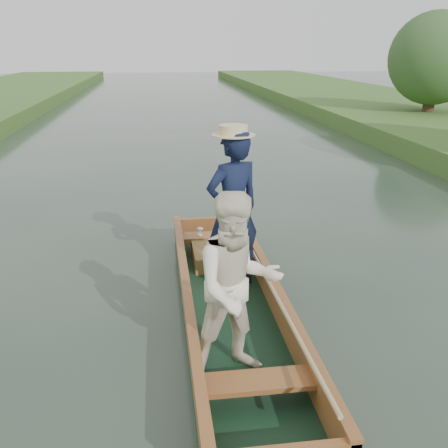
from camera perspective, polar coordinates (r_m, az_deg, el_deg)
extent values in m
plane|color=#283D30|center=(5.94, 0.78, -10.61)|extent=(120.00, 120.00, 0.00)
cylinder|color=#47331E|center=(21.50, 22.42, 13.10)|extent=(0.44, 0.44, 2.18)
sphere|color=#2B4D1E|center=(21.42, 22.96, 17.04)|extent=(3.45, 3.45, 3.45)
sphere|color=#2B4D1E|center=(21.99, 23.82, 15.90)|extent=(2.20, 2.20, 2.20)
cube|color=black|center=(5.92, 0.79, -10.28)|extent=(1.10, 5.00, 0.08)
cube|color=#9C6030|center=(5.78, -4.27, -8.87)|extent=(0.08, 5.00, 0.32)
cube|color=#9C6030|center=(5.91, 5.74, -8.22)|extent=(0.08, 5.00, 0.32)
cube|color=#9C6030|center=(8.06, -1.76, -0.36)|extent=(1.10, 0.08, 0.32)
cube|color=#9C6030|center=(5.70, -4.32, -7.27)|extent=(0.10, 5.00, 0.04)
cube|color=#9C6030|center=(5.83, 5.80, -6.66)|extent=(0.10, 5.00, 0.04)
cube|color=#9C6030|center=(7.52, -1.32, -1.38)|extent=(0.94, 0.30, 0.05)
cube|color=#9C6030|center=(4.46, 3.94, -17.52)|extent=(0.94, 0.30, 0.05)
imported|color=#101732|center=(6.16, 1.02, 1.58)|extent=(0.86, 0.74, 2.01)
cylinder|color=beige|center=(5.93, 1.07, 10.48)|extent=(0.52, 0.52, 0.12)
imported|color=white|center=(4.50, 1.55, -7.19)|extent=(0.97, 0.82, 1.76)
cube|color=#9C5E32|center=(7.17, -0.17, -3.39)|extent=(0.85, 0.90, 0.22)
sphere|color=tan|center=(7.03, 2.00, -2.02)|extent=(0.18, 0.18, 0.18)
sphere|color=tan|center=(6.98, 2.03, -1.00)|extent=(0.14, 0.14, 0.14)
sphere|color=tan|center=(6.95, 1.62, -0.56)|extent=(0.05, 0.05, 0.05)
sphere|color=tan|center=(6.96, 2.44, -0.52)|extent=(0.05, 0.05, 0.05)
sphere|color=tan|center=(6.93, 2.10, -1.26)|extent=(0.05, 0.05, 0.05)
sphere|color=tan|center=(7.00, 1.36, -1.90)|extent=(0.06, 0.06, 0.06)
sphere|color=tan|center=(7.02, 2.69, -1.83)|extent=(0.06, 0.06, 0.06)
sphere|color=tan|center=(7.03, 1.66, -2.70)|extent=(0.07, 0.07, 0.07)
sphere|color=tan|center=(7.05, 2.40, -2.67)|extent=(0.07, 0.07, 0.07)
cylinder|color=silver|center=(7.49, -2.76, -1.23)|extent=(0.07, 0.07, 0.01)
cylinder|color=silver|center=(7.48, -2.76, -0.94)|extent=(0.01, 0.01, 0.08)
ellipsoid|color=silver|center=(7.46, -2.77, -0.55)|extent=(0.09, 0.09, 0.05)
cylinder|color=tan|center=(5.52, 5.75, -7.77)|extent=(0.04, 4.12, 0.19)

